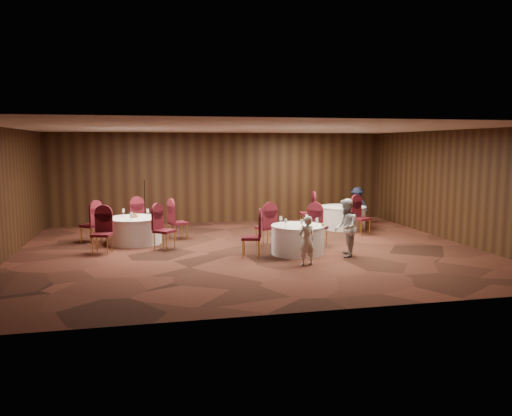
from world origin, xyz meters
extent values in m
plane|color=black|center=(0.00, 0.00, 0.00)|extent=(12.00, 12.00, 0.00)
plane|color=silver|center=(0.00, 0.00, 3.20)|extent=(12.00, 12.00, 0.00)
plane|color=black|center=(0.00, 5.00, 1.60)|extent=(12.00, 0.00, 12.00)
plane|color=black|center=(0.00, -5.00, 1.60)|extent=(12.00, 0.00, 12.00)
plane|color=black|center=(-6.00, 0.00, 1.60)|extent=(0.00, 10.00, 10.00)
plane|color=black|center=(6.00, 0.00, 1.60)|extent=(0.00, 10.00, 10.00)
cylinder|color=white|center=(1.11, -0.67, 0.36)|extent=(1.34, 1.34, 0.72)
cylinder|color=white|center=(1.11, -0.67, 0.72)|extent=(1.37, 1.37, 0.03)
cylinder|color=white|center=(-3.00, 1.63, 0.36)|extent=(1.49, 1.49, 0.72)
cylinder|color=white|center=(-3.00, 1.63, 0.72)|extent=(1.52, 1.52, 0.03)
cylinder|color=white|center=(3.73, 2.78, 0.36)|extent=(1.50, 1.50, 0.72)
cylinder|color=white|center=(3.73, 2.78, 0.72)|extent=(1.53, 1.53, 0.03)
cylinder|color=silver|center=(0.71, -0.91, 0.74)|extent=(0.06, 0.06, 0.01)
cylinder|color=silver|center=(0.71, -0.91, 0.80)|extent=(0.01, 0.01, 0.11)
cone|color=silver|center=(0.71, -0.91, 0.91)|extent=(0.08, 0.08, 0.10)
cylinder|color=silver|center=(1.06, -1.11, 0.74)|extent=(0.06, 0.06, 0.01)
cylinder|color=silver|center=(1.06, -1.11, 0.80)|extent=(0.01, 0.01, 0.11)
cone|color=silver|center=(1.06, -1.11, 0.91)|extent=(0.08, 0.08, 0.10)
cylinder|color=silver|center=(0.70, -0.47, 0.74)|extent=(0.06, 0.06, 0.01)
cylinder|color=silver|center=(0.70, -0.47, 0.80)|extent=(0.01, 0.01, 0.11)
cone|color=silver|center=(0.70, -0.47, 0.91)|extent=(0.08, 0.08, 0.10)
cylinder|color=silver|center=(1.52, -0.92, 0.74)|extent=(0.06, 0.06, 0.01)
cylinder|color=silver|center=(1.52, -0.92, 0.80)|extent=(0.01, 0.01, 0.11)
cone|color=silver|center=(1.52, -0.92, 0.91)|extent=(0.08, 0.08, 0.10)
cylinder|color=silver|center=(1.45, -0.31, 0.74)|extent=(0.06, 0.06, 0.01)
cylinder|color=silver|center=(1.45, -0.31, 0.80)|extent=(0.01, 0.01, 0.11)
cone|color=silver|center=(1.45, -0.31, 0.91)|extent=(0.08, 0.08, 0.10)
cylinder|color=white|center=(1.07, -1.17, 0.75)|extent=(0.15, 0.15, 0.01)
sphere|color=#9E6B33|center=(1.07, -1.17, 0.79)|extent=(0.08, 0.08, 0.08)
cylinder|color=white|center=(1.66, -0.97, 0.75)|extent=(0.15, 0.15, 0.01)
sphere|color=#9E6B33|center=(1.66, -0.97, 0.79)|extent=(0.08, 0.08, 0.08)
cylinder|color=white|center=(1.56, -0.33, 0.75)|extent=(0.15, 0.15, 0.01)
sphere|color=#9E6B33|center=(1.56, -0.33, 0.79)|extent=(0.08, 0.08, 0.08)
cylinder|color=silver|center=(-2.62, 1.79, 0.74)|extent=(0.06, 0.06, 0.01)
cylinder|color=silver|center=(-2.62, 1.79, 0.80)|extent=(0.01, 0.01, 0.11)
cone|color=silver|center=(-2.62, 1.79, 0.91)|extent=(0.08, 0.08, 0.10)
cylinder|color=silver|center=(-3.31, 1.95, 0.74)|extent=(0.06, 0.06, 0.01)
cylinder|color=silver|center=(-3.31, 1.95, 0.80)|extent=(0.01, 0.01, 0.11)
cone|color=silver|center=(-3.31, 1.95, 0.91)|extent=(0.08, 0.08, 0.10)
cylinder|color=silver|center=(-3.06, 1.17, 0.74)|extent=(0.06, 0.06, 0.01)
cylinder|color=silver|center=(-3.06, 1.17, 0.80)|extent=(0.01, 0.01, 0.11)
cone|color=silver|center=(-3.06, 1.17, 0.91)|extent=(0.08, 0.08, 0.10)
cylinder|color=olive|center=(-3.00, 1.63, 0.77)|extent=(0.22, 0.22, 0.06)
sphere|color=#9E6B33|center=(-3.03, 1.65, 0.83)|extent=(0.07, 0.07, 0.07)
sphere|color=#9E6B33|center=(-2.96, 1.61, 0.83)|extent=(0.07, 0.07, 0.07)
cylinder|color=silver|center=(3.94, 2.53, 0.74)|extent=(0.06, 0.06, 0.01)
cylinder|color=silver|center=(3.94, 2.53, 0.80)|extent=(0.01, 0.01, 0.11)
cone|color=silver|center=(3.94, 2.53, 0.91)|extent=(0.08, 0.08, 0.10)
cylinder|color=black|center=(-2.71, 3.95, 0.01)|extent=(0.24, 0.24, 0.02)
cylinder|color=black|center=(-2.71, 3.95, 0.82)|extent=(0.02, 0.02, 1.60)
cylinder|color=black|center=(-2.71, 4.00, 1.59)|extent=(0.04, 0.12, 0.04)
imported|color=silver|center=(0.95, -1.85, 0.58)|extent=(0.47, 0.36, 1.15)
imported|color=#BCBDC2|center=(2.18, -1.20, 0.73)|extent=(0.76, 0.85, 1.45)
imported|color=black|center=(4.55, 3.46, 0.65)|extent=(0.91, 0.96, 1.31)
camera|label=1|loc=(-2.63, -12.66, 2.77)|focal=35.00mm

